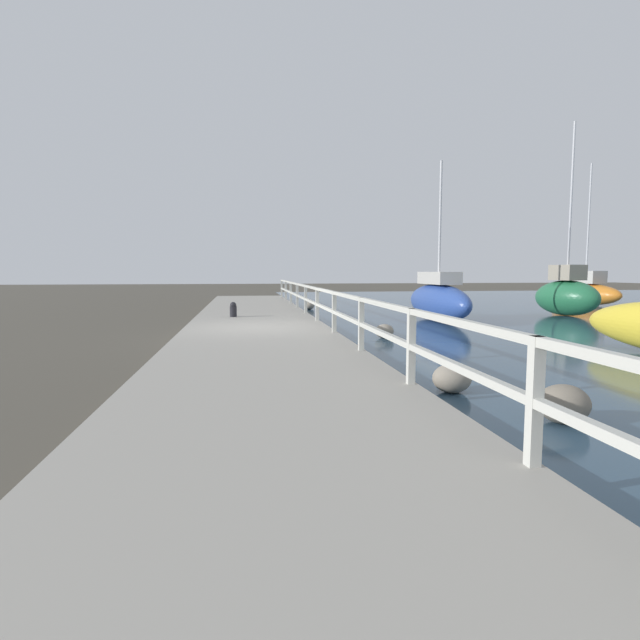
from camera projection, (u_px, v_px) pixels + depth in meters
name	position (u px, v px, depth m)	size (l,w,h in m)	color
ground_plane	(257.00, 338.00, 13.87)	(120.00, 120.00, 0.00)	#4C473D
dock_walkway	(257.00, 332.00, 13.85)	(4.01, 36.00, 0.29)	#9E998E
railing	(325.00, 301.00, 14.05)	(0.10, 32.50, 1.05)	beige
boulder_upstream	(452.00, 378.00, 7.57)	(0.59, 0.53, 0.44)	gray
boulder_water_edge	(309.00, 306.00, 24.06)	(0.50, 0.45, 0.37)	gray
boulder_downstream	(384.00, 331.00, 13.74)	(0.52, 0.47, 0.39)	gray
boulder_near_dock	(563.00, 404.00, 6.05)	(0.63, 0.57, 0.48)	slate
mooring_bollard	(233.00, 309.00, 16.95)	(0.23, 0.23, 0.51)	black
sailboat_blue	(438.00, 300.00, 18.60)	(1.22, 5.08, 5.85)	#2D4C9E
sailboat_green	(567.00, 295.00, 20.62)	(2.13, 3.27, 7.81)	#236B42
sailboat_orange	(585.00, 291.00, 27.24)	(2.06, 4.72, 7.57)	orange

